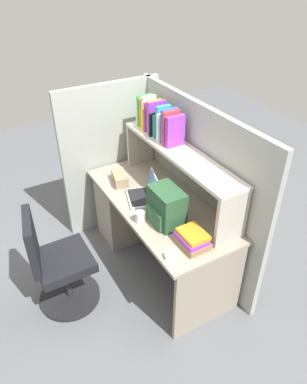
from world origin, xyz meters
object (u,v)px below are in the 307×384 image
tissue_box (120,178)px  computer_mouse (172,255)px  laptop (145,193)px  backpack (166,207)px  office_chair (57,267)px  paper_cup (140,217)px

tissue_box → computer_mouse: bearing=7.8°
laptop → backpack: backpack is taller
backpack → tissue_box: size_ratio=1.38×
backpack → computer_mouse: backpack is taller
tissue_box → office_chair: office_chair is taller
paper_cup → office_chair: bearing=-105.4°
paper_cup → office_chair: office_chair is taller
laptop → backpack: (0.37, -0.01, 0.10)m
laptop → computer_mouse: (0.73, -0.18, -0.03)m
backpack → computer_mouse: (0.36, -0.17, -0.13)m
laptop → office_chair: size_ratio=0.40×
tissue_box → office_chair: size_ratio=0.24×
backpack → office_chair: 1.02m
computer_mouse → office_chair: bearing=-115.8°
paper_cup → tissue_box: bearing=169.7°
computer_mouse → paper_cup: size_ratio=1.07×
paper_cup → office_chair: 0.80m
laptop → computer_mouse: laptop is taller
paper_cup → tissue_box: tissue_box is taller
laptop → backpack: bearing=-2.0°
laptop → paper_cup: laptop is taller
computer_mouse → office_chair: size_ratio=0.11×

